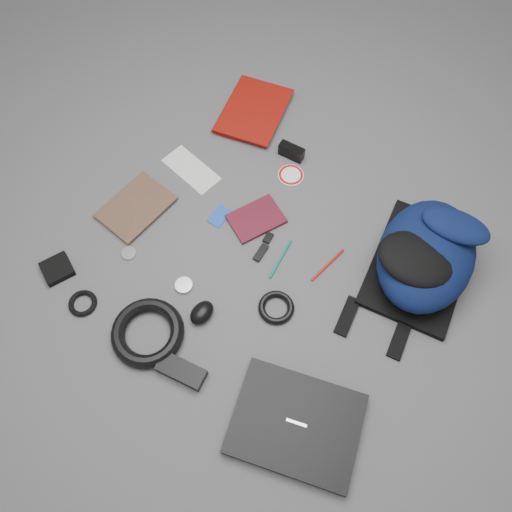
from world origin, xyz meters
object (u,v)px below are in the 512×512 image
Objects in this scene: backpack at (426,255)px; pouch at (57,269)px; power_brick at (181,371)px; comic_book at (119,194)px; textbook_red at (227,103)px; laptop at (296,424)px; dvd_case at (256,219)px; compact_camera at (291,152)px; mouse at (202,313)px.

pouch is (-0.85, -0.70, -0.08)m from backpack.
backpack is 3.14× the size of power_brick.
backpack is 0.99m from comic_book.
comic_book is at bearing -110.55° from textbook_red.
laptop is 0.84m from pouch.
comic_book is 0.31m from pouch.
textbook_red is at bearing 88.06° from comic_book.
textbook_red is 1.70× the size of dvd_case.
compact_camera is 0.81m from power_brick.
dvd_case is 1.90× the size of compact_camera.
compact_camera reaches higher than textbook_red.
power_brick is (-0.34, -0.69, -0.07)m from backpack.
laptop is 0.64m from dvd_case.
power_brick is at bearing -83.34° from compact_camera.
laptop is (-0.01, -0.60, -0.07)m from backpack.
pouch is (-0.29, -0.79, -0.01)m from compact_camera.
dvd_case is at bearing 117.54° from laptop.
textbook_red is (-0.88, 0.13, -0.07)m from backpack.
textbook_red is 0.83m from pouch.
mouse reaches higher than dvd_case.
mouse is at bearing 21.29° from pouch.
laptop is 1.99× the size of dvd_case.
dvd_case is at bearing 92.62° from power_brick.
dvd_case is at bearing 101.62° from mouse.
textbook_red is 0.98m from power_brick.
laptop is at bearing -12.09° from mouse.
compact_camera is (-0.55, 0.70, 0.01)m from laptop.
comic_book is (-0.89, 0.21, -0.01)m from laptop.
mouse is at bearing -85.36° from compact_camera.
dvd_case is at bearing 55.67° from pouch.
laptop is at bearing 6.68° from pouch.
backpack is 5.03× the size of pouch.
comic_book is 0.46m from dvd_case.
dvd_case is at bearing -56.34° from textbook_red.
dvd_case is 0.28m from compact_camera.
power_brick is at bearing -27.40° from comic_book.
textbook_red is 0.81m from mouse.
pouch is (-0.83, -0.10, -0.01)m from laptop.
comic_book is at bearing 100.01° from pouch.
mouse is 0.47m from pouch.
backpack reaches higher than compact_camera.
pouch reaches higher than dvd_case.
power_brick is at bearing 1.15° from pouch.
backpack is 5.31× the size of mouse.
pouch is at bearing -105.81° from textbook_red.
pouch is (-0.51, -0.01, -0.01)m from power_brick.
mouse is (0.49, -0.14, 0.01)m from comic_book.
dvd_case is at bearing 27.96° from comic_book.
pouch is at bearing 167.33° from power_brick.
compact_camera reaches higher than power_brick.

